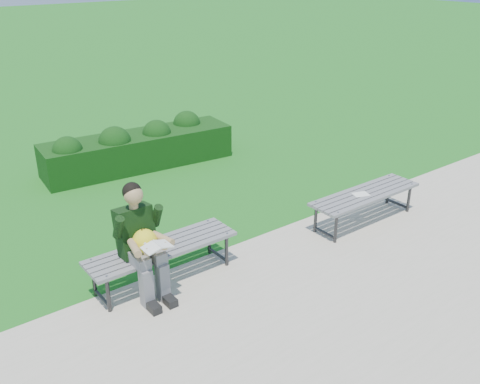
{
  "coord_description": "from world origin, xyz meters",
  "views": [
    {
      "loc": [
        -3.47,
        -4.99,
        3.54
      ],
      "look_at": [
        0.24,
        -0.1,
        0.82
      ],
      "focal_mm": 40.0,
      "sensor_mm": 36.0,
      "label": 1
    }
  ],
  "objects_px": {
    "bench_left": "(162,250)",
    "bench_right": "(365,196)",
    "hedge": "(138,147)",
    "paper_sheet": "(361,194)",
    "seated_boy": "(141,238)"
  },
  "relations": [
    {
      "from": "bench_left",
      "to": "bench_right",
      "type": "distance_m",
      "value": 3.08
    },
    {
      "from": "bench_right",
      "to": "hedge",
      "type": "bearing_deg",
      "value": 110.89
    },
    {
      "from": "hedge",
      "to": "paper_sheet",
      "type": "distance_m",
      "value": 4.24
    },
    {
      "from": "hedge",
      "to": "bench_left",
      "type": "distance_m",
      "value": 3.89
    },
    {
      "from": "bench_right",
      "to": "paper_sheet",
      "type": "xyz_separation_m",
      "value": [
        -0.1,
        0.0,
        0.06
      ]
    },
    {
      "from": "paper_sheet",
      "to": "hedge",
      "type": "bearing_deg",
      "value": 109.63
    },
    {
      "from": "bench_left",
      "to": "paper_sheet",
      "type": "height_order",
      "value": "bench_left"
    },
    {
      "from": "paper_sheet",
      "to": "bench_left",
      "type": "bearing_deg",
      "value": 172.07
    },
    {
      "from": "hedge",
      "to": "paper_sheet",
      "type": "xyz_separation_m",
      "value": [
        1.42,
        -3.99,
        0.1
      ]
    },
    {
      "from": "hedge",
      "to": "bench_right",
      "type": "relative_size",
      "value": 1.94
    },
    {
      "from": "hedge",
      "to": "bench_left",
      "type": "height_order",
      "value": "hedge"
    },
    {
      "from": "seated_boy",
      "to": "bench_left",
      "type": "bearing_deg",
      "value": 18.16
    },
    {
      "from": "seated_boy",
      "to": "paper_sheet",
      "type": "relative_size",
      "value": 5.07
    },
    {
      "from": "bench_right",
      "to": "seated_boy",
      "type": "xyz_separation_m",
      "value": [
        -3.35,
        0.31,
        0.3
      ]
    },
    {
      "from": "hedge",
      "to": "seated_boy",
      "type": "xyz_separation_m",
      "value": [
        -1.83,
        -3.68,
        0.35
      ]
    }
  ]
}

